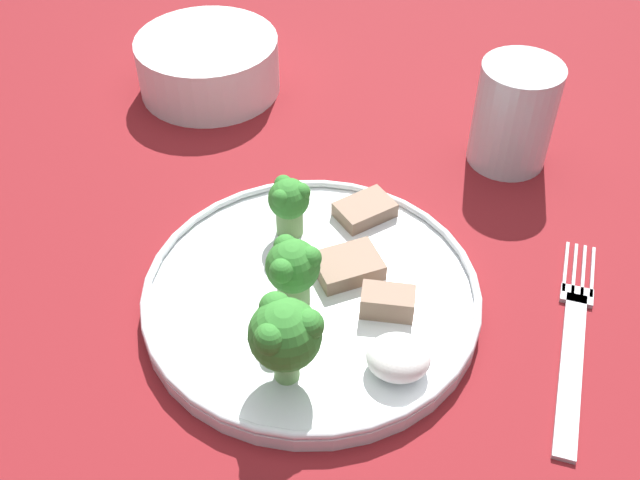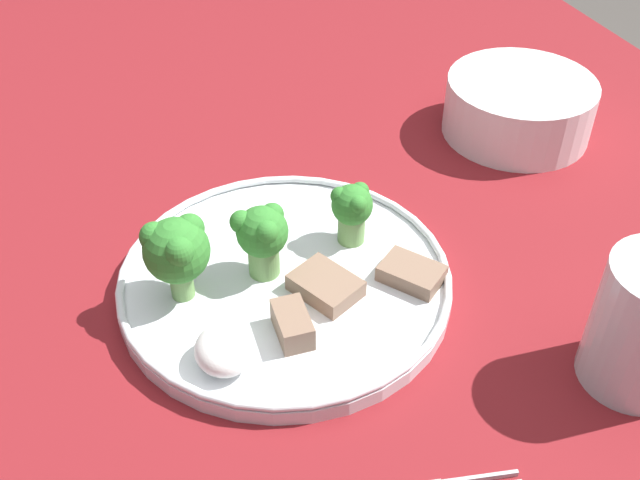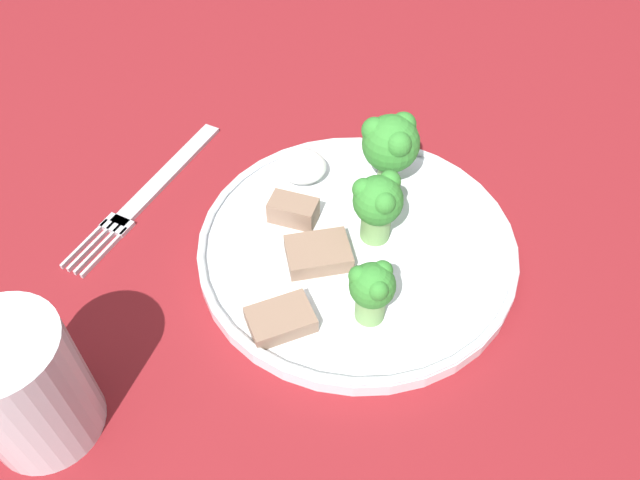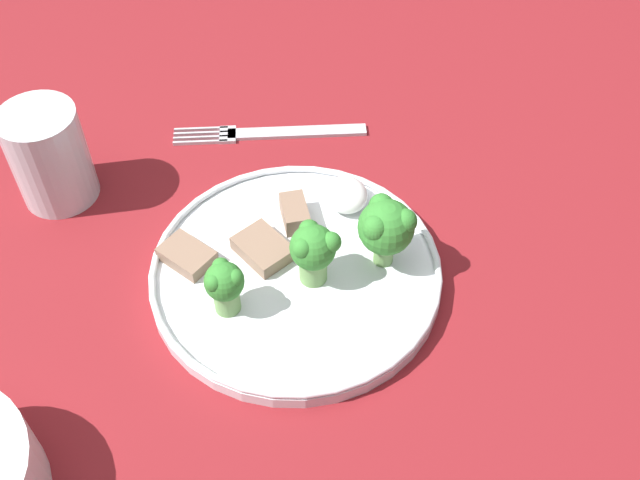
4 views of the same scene
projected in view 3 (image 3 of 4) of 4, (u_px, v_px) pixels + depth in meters
name	position (u px, v px, depth m)	size (l,w,h in m)	color
table	(321.00, 281.00, 0.58)	(1.38, 1.08, 0.72)	maroon
dinner_plate	(357.00, 246.00, 0.49)	(0.25, 0.25, 0.02)	white
fork	(150.00, 191.00, 0.54)	(0.06, 0.20, 0.00)	#B2B2B7
drinking_glass	(28.00, 391.00, 0.37)	(0.07, 0.07, 0.10)	silver
broccoli_floret_near_rim_left	(372.00, 289.00, 0.42)	(0.03, 0.03, 0.05)	#709E56
broccoli_floret_center_left	(378.00, 203.00, 0.47)	(0.04, 0.04, 0.06)	#709E56
broccoli_floret_back_left	(391.00, 143.00, 0.50)	(0.05, 0.05, 0.07)	#709E56
meat_slice_front_slice	(318.00, 253.00, 0.47)	(0.06, 0.05, 0.01)	#846651
meat_slice_middle_slice	(283.00, 320.00, 0.43)	(0.05, 0.05, 0.01)	#846651
meat_slice_rear_slice	(293.00, 210.00, 0.50)	(0.04, 0.02, 0.02)	#846651
sauce_dollop	(301.00, 166.00, 0.53)	(0.04, 0.04, 0.02)	white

